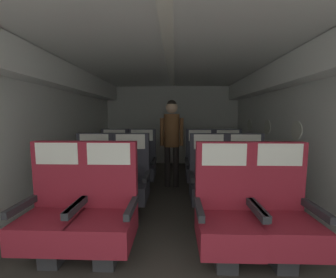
{
  "coord_description": "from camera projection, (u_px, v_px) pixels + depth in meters",
  "views": [
    {
      "loc": [
        0.08,
        -0.19,
        1.31
      ],
      "look_at": [
        -0.04,
        3.19,
        0.95
      ],
      "focal_mm": 22.48,
      "sensor_mm": 36.0,
      "label": 1
    }
  ],
  "objects": [
    {
      "name": "seat_a_right_window",
      "position": [
        225.0,
        214.0,
        1.84
      ],
      "size": [
        0.52,
        0.49,
        1.08
      ],
      "color": "#38383D",
      "rests_on": "ground"
    },
    {
      "name": "seat_b_left_window",
      "position": [
        93.0,
        180.0,
        2.82
      ],
      "size": [
        0.52,
        0.49,
        1.08
      ],
      "color": "#38383D",
      "rests_on": "ground"
    },
    {
      "name": "ground",
      "position": [
        170.0,
        206.0,
        3.12
      ],
      "size": [
        3.85,
        6.01,
        0.02
      ],
      "primitive_type": "cube",
      "color": "#3D3833"
    },
    {
      "name": "seat_b_right_aisle",
      "position": [
        247.0,
        181.0,
        2.76
      ],
      "size": [
        0.52,
        0.49,
        1.08
      ],
      "color": "#38383D",
      "rests_on": "ground"
    },
    {
      "name": "seat_c_right_window",
      "position": [
        200.0,
        165.0,
        3.7
      ],
      "size": [
        0.52,
        0.49,
        1.08
      ],
      "color": "#38383D",
      "rests_on": "ground"
    },
    {
      "name": "seat_b_right_window",
      "position": [
        209.0,
        181.0,
        2.78
      ],
      "size": [
        0.52,
        0.49,
        1.08
      ],
      "color": "#38383D",
      "rests_on": "ground"
    },
    {
      "name": "flight_attendant",
      "position": [
        172.0,
        134.0,
        3.85
      ],
      "size": [
        0.43,
        0.28,
        1.6
      ],
      "rotation": [
        0.0,
        0.0,
        0.17
      ],
      "color": "black",
      "rests_on": "ground"
    },
    {
      "name": "seat_a_right_aisle",
      "position": [
        282.0,
        215.0,
        1.83
      ],
      "size": [
        0.52,
        0.49,
        1.08
      ],
      "color": "#38383D",
      "rests_on": "ground"
    },
    {
      "name": "seat_b_left_aisle",
      "position": [
        130.0,
        181.0,
        2.8
      ],
      "size": [
        0.52,
        0.49,
        1.08
      ],
      "color": "#38383D",
      "rests_on": "ground"
    },
    {
      "name": "seat_c_right_aisle",
      "position": [
        228.0,
        165.0,
        3.69
      ],
      "size": [
        0.52,
        0.49,
        1.08
      ],
      "color": "#38383D",
      "rests_on": "ground"
    },
    {
      "name": "seat_a_left_aisle",
      "position": [
        107.0,
        212.0,
        1.87
      ],
      "size": [
        0.52,
        0.49,
        1.08
      ],
      "color": "#38383D",
      "rests_on": "ground"
    },
    {
      "name": "seat_c_left_window",
      "position": [
        114.0,
        164.0,
        3.78
      ],
      "size": [
        0.52,
        0.49,
        1.08
      ],
      "color": "#38383D",
      "rests_on": "ground"
    },
    {
      "name": "fuselage_shell",
      "position": [
        170.0,
        100.0,
        3.23
      ],
      "size": [
        3.73,
        5.66,
        2.18
      ],
      "color": "silver",
      "rests_on": "ground"
    },
    {
      "name": "seat_c_left_aisle",
      "position": [
        141.0,
        164.0,
        3.76
      ],
      "size": [
        0.52,
        0.49,
        1.08
      ],
      "color": "#38383D",
      "rests_on": "ground"
    },
    {
      "name": "seat_a_left_window",
      "position": [
        54.0,
        212.0,
        1.89
      ],
      "size": [
        0.52,
        0.49,
        1.08
      ],
      "color": "#38383D",
      "rests_on": "ground"
    }
  ]
}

